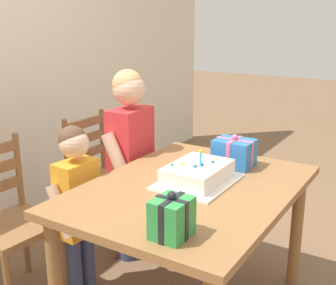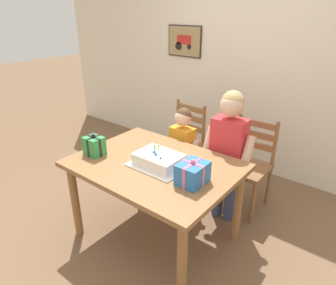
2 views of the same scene
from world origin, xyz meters
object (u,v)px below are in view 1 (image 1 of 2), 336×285
chair_right (103,178)px  birthday_cake (198,174)px  gift_box_red_large (172,218)px  chair_left (9,222)px  child_older (131,147)px  dining_table (190,204)px  gift_box_beside_cake (234,153)px  child_younger (77,195)px

chair_right → birthday_cake: bearing=-110.4°
birthday_cake → gift_box_red_large: size_ratio=2.28×
chair_left → child_older: bearing=-23.1°
dining_table → gift_box_red_large: (-0.50, -0.19, 0.18)m
gift_box_red_large → gift_box_beside_cake: size_ratio=0.87×
birthday_cake → chair_left: birthday_cake is taller
dining_table → gift_box_beside_cake: (0.41, -0.06, 0.18)m
child_older → birthday_cake: bearing=-113.6°
dining_table → child_younger: (-0.17, 0.63, -0.03)m
dining_table → child_younger: child_younger is taller
child_older → chair_left: bearing=156.9°
gift_box_red_large → child_older: 1.17m
chair_left → child_older: (0.73, -0.31, 0.30)m
gift_box_beside_cake → child_younger: 0.92m
chair_left → gift_box_beside_cake: bearing=-50.9°
gift_box_red_large → child_younger: child_younger is taller
dining_table → child_older: bearing=62.0°
gift_box_red_large → gift_box_beside_cake: bearing=8.5°
child_older → gift_box_red_large: bearing=-135.6°
chair_right → gift_box_red_large: bearing=-128.8°
dining_table → gift_box_beside_cake: 0.45m
chair_left → child_older: 0.85m
dining_table → child_older: child_older is taller
gift_box_red_large → child_older: size_ratio=0.15×
dining_table → chair_right: (0.41, 0.94, -0.18)m
chair_left → child_younger: bearing=-53.7°
child_younger → child_older: bearing=-0.1°
gift_box_beside_cake → child_younger: size_ratio=0.22×
birthday_cake → gift_box_red_large: bearing=-161.8°
birthday_cake → gift_box_red_large: 0.59m
child_younger → chair_right: bearing=28.3°
gift_box_beside_cake → chair_left: (-0.81, 1.00, -0.36)m
gift_box_red_large → chair_right: 1.49m
dining_table → gift_box_red_large: 0.57m
birthday_cake → gift_box_beside_cake: size_ratio=1.98×
birthday_cake → child_younger: child_younger is taller
birthday_cake → chair_right: 1.06m
gift_box_beside_cake → child_older: (-0.07, 0.68, -0.05)m
child_older → child_younger: size_ratio=1.25×
gift_box_red_large → child_older: bearing=44.4°
child_younger → birthday_cake: bearing=-70.3°
gift_box_beside_cake → chair_right: size_ratio=0.24×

